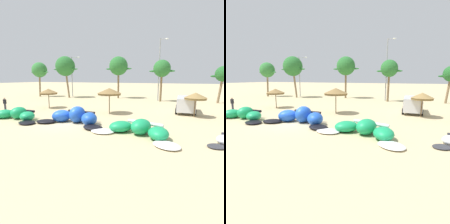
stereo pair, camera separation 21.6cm
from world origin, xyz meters
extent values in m
plane|color=#C6B284|center=(0.00, 0.00, 0.00)|extent=(260.00, 260.00, 0.00)
ellipsoid|color=#199E5B|center=(-6.90, -0.51, 0.45)|extent=(2.07, 2.18, 0.89)
ellipsoid|color=#199E5B|center=(-5.42, -0.10, 0.60)|extent=(1.39, 1.75, 1.20)
ellipsoid|color=#199E5B|center=(-3.93, -0.44, 0.45)|extent=(2.10, 2.18, 0.89)
ellipsoid|color=black|center=(-2.96, -1.41, 0.12)|extent=(2.06, 1.83, 0.24)
cylinder|color=black|center=(-5.44, 0.50, 0.73)|extent=(2.86, 0.33, 0.26)
cube|color=black|center=(-5.42, -0.27, 0.60)|extent=(1.05, 0.64, 0.04)
ellipsoid|color=black|center=(-1.61, -0.44, 0.15)|extent=(2.13, 1.86, 0.30)
ellipsoid|color=blue|center=(-0.60, 0.53, 0.56)|extent=(2.18, 2.26, 1.11)
ellipsoid|color=blue|center=(0.93, 0.85, 0.75)|extent=(1.44, 1.85, 1.50)
ellipsoid|color=blue|center=(2.43, 0.41, 0.56)|extent=(2.13, 2.25, 1.11)
ellipsoid|color=black|center=(3.36, -0.63, 0.15)|extent=(2.18, 1.95, 0.30)
cylinder|color=black|center=(0.95, 1.48, 0.88)|extent=(2.92, 0.38, 0.26)
cube|color=black|center=(0.92, 0.68, 0.75)|extent=(1.08, 0.69, 0.04)
ellipsoid|color=white|center=(4.52, -1.21, 0.11)|extent=(1.96, 1.56, 0.23)
ellipsoid|color=#199E5B|center=(5.70, -0.46, 0.42)|extent=(2.28, 2.23, 0.84)
ellipsoid|color=#199E5B|center=(7.27, -0.46, 0.57)|extent=(1.77, 2.10, 1.14)
ellipsoid|color=#199E5B|center=(8.64, -1.19, 0.42)|extent=(1.94, 2.20, 0.84)
ellipsoid|color=white|center=(9.34, -2.41, 0.11)|extent=(2.28, 2.16, 0.23)
cylinder|color=white|center=(7.42, 0.16, 0.70)|extent=(2.88, 0.96, 0.26)
cube|color=white|center=(7.22, -0.63, 0.57)|extent=(1.18, 0.89, 0.04)
ellipsoid|color=#333338|center=(12.11, -1.33, 0.08)|extent=(1.49, 1.45, 0.15)
cylinder|color=brown|center=(-7.41, 6.56, 1.03)|extent=(0.10, 0.10, 2.07)
cone|color=olive|center=(-7.41, 6.56, 2.34)|extent=(2.45, 2.45, 0.56)
cylinder|color=brown|center=(-7.41, 6.56, 1.97)|extent=(2.32, 2.32, 0.20)
cylinder|color=brown|center=(1.85, 6.08, 1.17)|extent=(0.10, 0.10, 2.34)
cone|color=olive|center=(1.85, 6.08, 2.64)|extent=(2.76, 2.76, 0.61)
cylinder|color=brown|center=(1.85, 6.08, 2.24)|extent=(2.63, 2.63, 0.20)
cylinder|color=brown|center=(10.90, 7.72, 1.02)|extent=(0.10, 0.10, 2.03)
cone|color=olive|center=(10.90, 7.72, 2.31)|extent=(2.27, 2.27, 0.55)
cylinder|color=olive|center=(10.90, 7.72, 1.93)|extent=(2.16, 2.16, 0.20)
cube|color=silver|center=(9.94, 10.17, 1.09)|extent=(2.19, 4.93, 1.50)
cube|color=black|center=(9.87, 11.49, 1.35)|extent=(1.97, 1.30, 0.56)
cylinder|color=black|center=(8.89, 11.61, 0.34)|extent=(0.27, 0.69, 0.68)
cylinder|color=black|center=(10.84, 11.71, 0.34)|extent=(0.27, 0.69, 0.68)
cylinder|color=black|center=(9.04, 8.62, 0.34)|extent=(0.27, 0.69, 0.68)
cylinder|color=black|center=(10.99, 8.72, 0.34)|extent=(0.27, 0.69, 0.68)
cylinder|color=#383842|center=(-11.15, 2.79, 0.42)|extent=(0.24, 0.24, 0.85)
cube|color=black|center=(-11.15, 2.79, 1.13)|extent=(0.36, 0.22, 0.56)
sphere|color=tan|center=(-11.15, 2.79, 1.52)|extent=(0.20, 0.20, 0.20)
cylinder|color=#7F6647|center=(-20.21, 18.38, 2.88)|extent=(0.68, 0.36, 5.77)
sphere|color=#337A38|center=(-20.05, 18.38, 5.76)|extent=(3.19, 3.19, 3.19)
ellipsoid|color=#337A38|center=(-21.33, 18.38, 5.28)|extent=(2.24, 0.50, 0.36)
ellipsoid|color=#337A38|center=(-18.78, 18.38, 5.28)|extent=(2.24, 0.50, 0.36)
cylinder|color=#7F6647|center=(-13.42, 19.03, 3.20)|extent=(1.03, 0.36, 6.41)
sphere|color=#286B2D|center=(-13.76, 19.03, 6.41)|extent=(3.99, 3.99, 3.99)
ellipsoid|color=#286B2D|center=(-15.35, 19.03, 5.81)|extent=(2.80, 0.50, 0.36)
ellipsoid|color=#286B2D|center=(-12.16, 19.03, 5.81)|extent=(2.80, 0.50, 0.36)
cylinder|color=brown|center=(-3.25, 22.09, 3.19)|extent=(0.39, 0.36, 6.38)
sphere|color=#286B2D|center=(-3.24, 22.09, 6.38)|extent=(3.69, 3.69, 3.69)
ellipsoid|color=#286B2D|center=(-4.72, 22.09, 5.83)|extent=(2.58, 0.50, 0.36)
ellipsoid|color=#286B2D|center=(-1.77, 22.09, 5.83)|extent=(2.58, 0.50, 0.36)
cylinder|color=brown|center=(5.52, 19.92, 2.82)|extent=(0.41, 0.36, 5.65)
sphere|color=#286B2D|center=(5.54, 19.92, 5.65)|extent=(2.91, 2.91, 2.91)
ellipsoid|color=#286B2D|center=(4.38, 19.92, 5.21)|extent=(2.04, 0.50, 0.36)
ellipsoid|color=#286B2D|center=(6.71, 19.92, 5.21)|extent=(2.04, 0.50, 0.36)
cylinder|color=#7F6647|center=(14.71, 21.26, 2.35)|extent=(0.77, 0.36, 4.71)
ellipsoid|color=#236028|center=(13.93, 21.26, 4.33)|extent=(1.72, 0.50, 0.36)
cylinder|color=gray|center=(-13.85, 21.38, 4.25)|extent=(0.18, 0.18, 8.50)
cylinder|color=gray|center=(-12.95, 21.38, 8.35)|extent=(1.79, 0.10, 0.10)
ellipsoid|color=silver|center=(-12.06, 21.38, 8.35)|extent=(0.56, 0.24, 0.20)
cylinder|color=gray|center=(4.91, 20.85, 5.38)|extent=(0.18, 0.18, 10.75)
cylinder|color=gray|center=(5.44, 20.85, 10.60)|extent=(1.07, 0.10, 0.10)
ellipsoid|color=silver|center=(5.98, 20.85, 10.60)|extent=(0.56, 0.24, 0.20)
camera|label=1|loc=(10.52, -13.50, 4.08)|focal=30.06mm
camera|label=2|loc=(10.72, -13.41, 4.08)|focal=30.06mm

